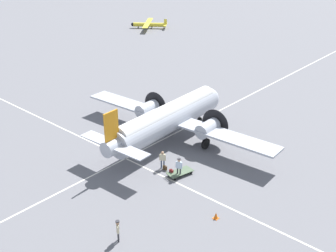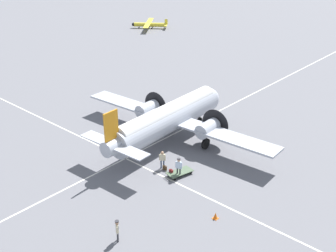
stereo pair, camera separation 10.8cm
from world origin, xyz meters
The scene contains 12 objects.
ground_plane centered at (0.00, 0.00, 0.00)m, with size 300.00×300.00×0.00m, color slate.
apron_line_eastwest centered at (0.00, 5.34, 0.00)m, with size 120.00×0.16×0.01m.
apron_line_northsouth centered at (0.62, 0.00, 0.00)m, with size 0.16×120.00×0.01m.
airliner_main centered at (0.02, -0.44, 2.54)m, with size 22.93×16.98×5.85m.
crew_foreground centered at (-7.43, 13.61, 1.07)m, with size 0.44×0.43×1.71m.
passenger_boarding centered at (-3.19, 4.35, 1.06)m, with size 0.50×0.38×1.73m.
ramp_agent centered at (-5.21, 4.48, 1.15)m, with size 0.60×0.38×1.83m.
suitcase_near_door centered at (-4.56, 4.73, 0.29)m, with size 0.36×0.18×0.61m.
suitcase_upright_spare centered at (-3.56, 4.45, 0.22)m, with size 0.43×0.12×0.48m.
baggage_cart centered at (-5.09, 4.20, 0.28)m, with size 1.61×2.52×0.56m.
light_aircraft_distant centered at (38.36, -37.13, 0.84)m, with size 7.89×9.06×2.02m.
traffic_cone centered at (-11.04, 7.11, 0.24)m, with size 0.40×0.40×0.53m.
Camera 2 is at (-25.30, 28.53, 19.68)m, focal length 45.00 mm.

